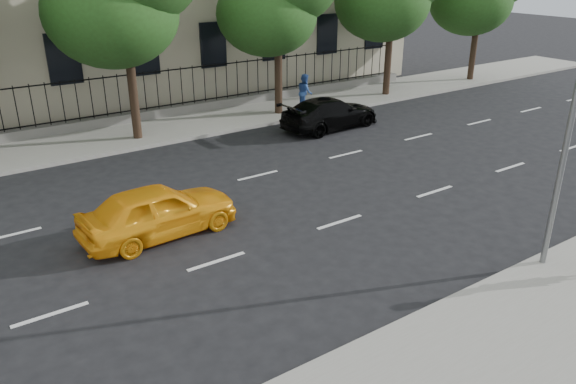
% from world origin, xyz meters
% --- Properties ---
extents(ground, '(120.00, 120.00, 0.00)m').
position_xyz_m(ground, '(0.00, 0.00, 0.00)').
color(ground, black).
rests_on(ground, ground).
extents(near_sidewalk, '(60.00, 4.00, 0.15)m').
position_xyz_m(near_sidewalk, '(0.00, -4.00, 0.07)').
color(near_sidewalk, gray).
rests_on(near_sidewalk, ground).
extents(far_sidewalk, '(60.00, 4.00, 0.15)m').
position_xyz_m(far_sidewalk, '(0.00, 14.00, 0.07)').
color(far_sidewalk, gray).
rests_on(far_sidewalk, ground).
extents(lane_markings, '(49.60, 4.62, 0.01)m').
position_xyz_m(lane_markings, '(0.00, 4.75, 0.01)').
color(lane_markings, silver).
rests_on(lane_markings, ground).
extents(iron_fence, '(30.00, 0.50, 2.20)m').
position_xyz_m(iron_fence, '(0.00, 15.70, 0.65)').
color(iron_fence, slate).
rests_on(iron_fence, far_sidewalk).
extents(street_light, '(0.25, 3.32, 8.05)m').
position_xyz_m(street_light, '(2.50, -1.77, 5.15)').
color(street_light, slate).
rests_on(street_light, near_sidewalk).
extents(yellow_taxi, '(4.38, 1.96, 1.46)m').
position_xyz_m(yellow_taxi, '(-4.58, 4.68, 0.73)').
color(yellow_taxi, '#FFAA15').
rests_on(yellow_taxi, ground).
extents(black_sedan, '(4.85, 2.21, 1.38)m').
position_xyz_m(black_sedan, '(5.70, 10.15, 0.69)').
color(black_sedan, black).
rests_on(black_sedan, ground).
extents(pedestrian_far, '(0.92, 1.03, 1.74)m').
position_xyz_m(pedestrian_far, '(6.37, 12.97, 1.02)').
color(pedestrian_far, '#2C509B').
rests_on(pedestrian_far, far_sidewalk).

